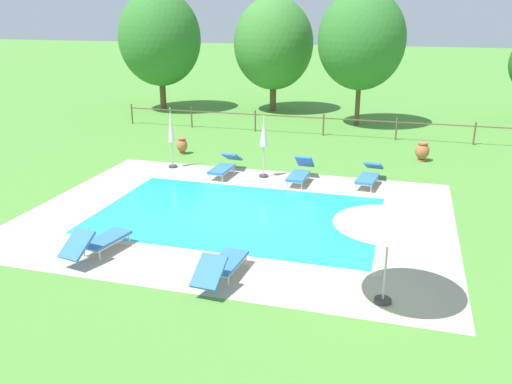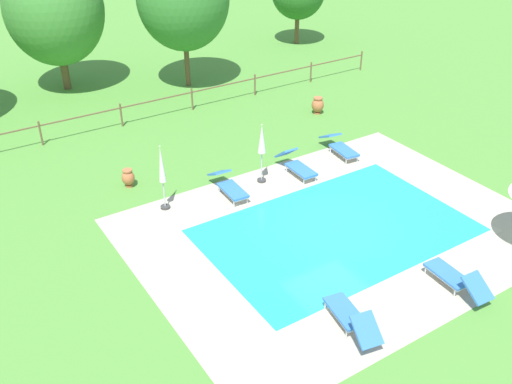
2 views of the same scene
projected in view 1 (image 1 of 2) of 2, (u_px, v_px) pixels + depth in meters
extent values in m
plane|color=#518E38|center=(238.00, 215.00, 15.94)|extent=(160.00, 160.00, 0.00)
cube|color=#B2A893|center=(238.00, 215.00, 15.94)|extent=(12.43, 9.45, 0.01)
cube|color=#23A8C1|center=(238.00, 215.00, 15.94)|extent=(8.25, 5.28, 0.01)
cube|color=#C0B59F|center=(262.00, 187.00, 18.45)|extent=(8.73, 0.24, 0.01)
cube|color=#C0B59F|center=(204.00, 253.00, 13.43)|extent=(8.73, 0.24, 0.01)
cube|color=#C0B59F|center=(383.00, 230.00, 14.84)|extent=(0.24, 5.28, 0.01)
cube|color=#C0B59F|center=(111.00, 201.00, 17.05)|extent=(0.24, 5.28, 0.01)
cube|color=#3370BC|center=(298.00, 176.00, 18.64)|extent=(0.64, 1.32, 0.07)
cube|color=#3370BC|center=(305.00, 161.00, 19.45)|extent=(0.62, 0.73, 0.56)
cube|color=silver|center=(298.00, 177.00, 18.66)|extent=(0.61, 1.29, 0.04)
cylinder|color=silver|center=(302.00, 186.00, 18.12)|extent=(0.04, 0.04, 0.28)
cylinder|color=silver|center=(287.00, 184.00, 18.27)|extent=(0.04, 0.04, 0.28)
cylinder|color=silver|center=(309.00, 177.00, 19.12)|extent=(0.04, 0.04, 0.28)
cylinder|color=silver|center=(295.00, 175.00, 19.27)|extent=(0.04, 0.04, 0.28)
cube|color=#3370BC|center=(107.00, 239.00, 13.53)|extent=(0.83, 1.39, 0.07)
cube|color=#3370BC|center=(77.00, 244.00, 12.61)|extent=(0.72, 0.82, 0.55)
cube|color=silver|center=(107.00, 241.00, 13.55)|extent=(0.80, 1.36, 0.04)
cylinder|color=silver|center=(114.00, 235.00, 14.16)|extent=(0.04, 0.04, 0.28)
cylinder|color=silver|center=(129.00, 239.00, 13.95)|extent=(0.04, 0.04, 0.28)
cylinder|color=silver|center=(84.00, 251.00, 13.23)|extent=(0.04, 0.04, 0.28)
cylinder|color=silver|center=(100.00, 255.00, 13.01)|extent=(0.04, 0.04, 0.28)
cube|color=#3370BC|center=(222.00, 169.00, 19.44)|extent=(0.67, 1.33, 0.07)
cube|color=#3370BC|center=(232.00, 157.00, 20.30)|extent=(0.64, 0.81, 0.45)
cube|color=silver|center=(222.00, 170.00, 19.46)|extent=(0.64, 1.30, 0.04)
cylinder|color=silver|center=(222.00, 178.00, 18.93)|extent=(0.04, 0.04, 0.28)
cylinder|color=silver|center=(209.00, 177.00, 19.08)|extent=(0.04, 0.04, 0.28)
cylinder|color=silver|center=(234.00, 170.00, 19.91)|extent=(0.04, 0.04, 0.28)
cylinder|color=silver|center=(221.00, 169.00, 20.07)|extent=(0.04, 0.04, 0.28)
cube|color=#3370BC|center=(367.00, 178.00, 18.35)|extent=(0.75, 1.36, 0.07)
cube|color=#3370BC|center=(374.00, 166.00, 19.19)|extent=(0.69, 0.85, 0.43)
cube|color=silver|center=(367.00, 180.00, 18.37)|extent=(0.72, 1.33, 0.04)
cylinder|color=silver|center=(371.00, 189.00, 17.83)|extent=(0.04, 0.04, 0.28)
cylinder|color=silver|center=(356.00, 187.00, 18.02)|extent=(0.04, 0.04, 0.28)
cylinder|color=silver|center=(377.00, 180.00, 18.79)|extent=(0.04, 0.04, 0.28)
cylinder|color=silver|center=(363.00, 178.00, 18.98)|extent=(0.04, 0.04, 0.28)
cube|color=#3370BC|center=(227.00, 261.00, 12.31)|extent=(0.68, 1.34, 0.07)
cube|color=#3370BC|center=(209.00, 271.00, 11.35)|extent=(0.65, 0.78, 0.51)
cube|color=silver|center=(227.00, 263.00, 12.33)|extent=(0.65, 1.31, 0.04)
cylinder|color=silver|center=(226.00, 257.00, 12.94)|extent=(0.04, 0.04, 0.28)
cylinder|color=silver|center=(246.00, 260.00, 12.78)|extent=(0.04, 0.04, 0.28)
cylinder|color=silver|center=(207.00, 277.00, 11.96)|extent=(0.04, 0.04, 0.28)
cylinder|color=silver|center=(228.00, 281.00, 11.80)|extent=(0.04, 0.04, 0.28)
cylinder|color=#383838|center=(383.00, 300.00, 11.19)|extent=(0.36, 0.36, 0.08)
cylinder|color=#B2B5B7|center=(387.00, 256.00, 10.86)|extent=(0.04, 0.04, 2.12)
cone|color=white|center=(390.00, 215.00, 10.57)|extent=(2.23, 2.23, 0.37)
sphere|color=white|center=(391.00, 206.00, 10.51)|extent=(0.06, 0.06, 0.06)
cylinder|color=#383838|center=(173.00, 166.00, 20.72)|extent=(0.32, 0.32, 0.08)
cylinder|color=#B2B5B7|center=(172.00, 155.00, 20.57)|extent=(0.04, 0.04, 1.03)
cone|color=white|center=(171.00, 125.00, 20.20)|extent=(0.23, 0.23, 1.25)
sphere|color=white|center=(170.00, 108.00, 19.99)|extent=(0.05, 0.05, 0.05)
cylinder|color=#383838|center=(264.00, 176.00, 19.55)|extent=(0.32, 0.32, 0.08)
cylinder|color=#B2B5B7|center=(264.00, 161.00, 19.37)|extent=(0.04, 0.04, 1.17)
cone|color=white|center=(264.00, 131.00, 19.01)|extent=(0.28, 0.28, 1.04)
sphere|color=white|center=(264.00, 116.00, 18.84)|extent=(0.05, 0.05, 0.05)
cylinder|color=#B7663D|center=(182.00, 153.00, 22.67)|extent=(0.25, 0.25, 0.08)
ellipsoid|color=#B7663D|center=(182.00, 145.00, 22.57)|extent=(0.45, 0.45, 0.57)
cylinder|color=#B7663D|center=(182.00, 139.00, 22.47)|extent=(0.34, 0.34, 0.06)
cylinder|color=#B7663D|center=(421.00, 160.00, 21.60)|extent=(0.30, 0.30, 0.08)
ellipsoid|color=#B7663D|center=(422.00, 151.00, 21.48)|extent=(0.55, 0.55, 0.66)
cylinder|color=#B7663D|center=(423.00, 143.00, 21.37)|extent=(0.41, 0.41, 0.06)
cylinder|color=brown|center=(132.00, 114.00, 28.45)|extent=(0.08, 0.08, 1.05)
cylinder|color=brown|center=(192.00, 117.00, 27.56)|extent=(0.08, 0.08, 1.05)
cylinder|color=brown|center=(255.00, 121.00, 26.67)|extent=(0.08, 0.08, 1.05)
cylinder|color=brown|center=(323.00, 125.00, 25.78)|extent=(0.08, 0.08, 1.05)
cylinder|color=brown|center=(396.00, 129.00, 24.89)|extent=(0.08, 0.08, 1.05)
cylinder|color=brown|center=(475.00, 133.00, 24.00)|extent=(0.08, 0.08, 1.05)
cube|color=brown|center=(324.00, 118.00, 25.68)|extent=(20.50, 0.05, 0.05)
cylinder|color=brown|center=(358.00, 102.00, 27.92)|extent=(0.25, 0.25, 2.47)
ellipsoid|color=#33752D|center=(362.00, 40.00, 26.91)|extent=(4.41, 4.41, 4.99)
cylinder|color=brown|center=(163.00, 92.00, 32.30)|extent=(0.36, 0.36, 2.13)
ellipsoid|color=#33752D|center=(160.00, 38.00, 31.29)|extent=(4.79, 4.79, 5.49)
cylinder|color=brown|center=(273.00, 95.00, 32.02)|extent=(0.38, 0.38, 1.93)
ellipsoid|color=#3D7F33|center=(273.00, 44.00, 31.06)|extent=(4.62, 4.62, 5.28)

